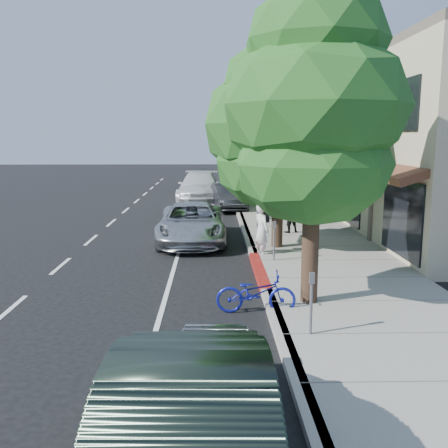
{
  "coord_description": "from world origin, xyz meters",
  "views": [
    {
      "loc": [
        -1.39,
        -13.39,
        4.04
      ],
      "look_at": [
        -1.04,
        1.88,
        1.35
      ],
      "focal_mm": 40.0,
      "sensor_mm": 36.0,
      "label": 1
    }
  ],
  "objects_px": {
    "street_tree_0": "(314,111)",
    "dark_suv_far": "(202,178)",
    "street_tree_1": "(279,127)",
    "silver_suv": "(192,223)",
    "street_tree_3": "(252,130)",
    "street_tree_5": "(240,130)",
    "bicycle": "(256,293)",
    "street_tree_2": "(262,132)",
    "dark_sedan": "(228,197)",
    "near_car_a": "(215,397)",
    "pedestrian": "(289,214)",
    "cyclist": "(262,230)",
    "street_tree_4": "(245,131)",
    "white_pickup": "(199,188)"
  },
  "relations": [
    {
      "from": "street_tree_0",
      "to": "bicycle",
      "type": "relative_size",
      "value": 4.0
    },
    {
      "from": "dark_suv_far",
      "to": "street_tree_5",
      "type": "bearing_deg",
      "value": 14.26
    },
    {
      "from": "street_tree_1",
      "to": "dark_sedan",
      "type": "height_order",
      "value": "street_tree_1"
    },
    {
      "from": "silver_suv",
      "to": "street_tree_4",
      "type": "bearing_deg",
      "value": 78.56
    },
    {
      "from": "street_tree_3",
      "to": "street_tree_5",
      "type": "xyz_separation_m",
      "value": [
        0.0,
        12.0,
        0.12
      ]
    },
    {
      "from": "street_tree_5",
      "to": "street_tree_4",
      "type": "bearing_deg",
      "value": -90.0
    },
    {
      "from": "street_tree_0",
      "to": "pedestrian",
      "type": "distance_m",
      "value": 9.44
    },
    {
      "from": "white_pickup",
      "to": "cyclist",
      "type": "bearing_deg",
      "value": -79.01
    },
    {
      "from": "street_tree_0",
      "to": "street_tree_3",
      "type": "bearing_deg",
      "value": 90.0
    },
    {
      "from": "white_pickup",
      "to": "silver_suv",
      "type": "bearing_deg",
      "value": -88.64
    },
    {
      "from": "street_tree_5",
      "to": "bicycle",
      "type": "distance_m",
      "value": 30.65
    },
    {
      "from": "street_tree_3",
      "to": "dark_sedan",
      "type": "height_order",
      "value": "street_tree_3"
    },
    {
      "from": "white_pickup",
      "to": "dark_suv_far",
      "type": "distance_m",
      "value": 9.48
    },
    {
      "from": "cyclist",
      "to": "dark_suv_far",
      "type": "relative_size",
      "value": 0.43
    },
    {
      "from": "white_pickup",
      "to": "dark_sedan",
      "type": "bearing_deg",
      "value": -60.9
    },
    {
      "from": "bicycle",
      "to": "near_car_a",
      "type": "relative_size",
      "value": 0.47
    },
    {
      "from": "street_tree_4",
      "to": "pedestrian",
      "type": "relative_size",
      "value": 4.77
    },
    {
      "from": "dark_sedan",
      "to": "dark_suv_far",
      "type": "bearing_deg",
      "value": 89.91
    },
    {
      "from": "street_tree_2",
      "to": "street_tree_4",
      "type": "relative_size",
      "value": 0.96
    },
    {
      "from": "street_tree_2",
      "to": "dark_suv_far",
      "type": "relative_size",
      "value": 1.62
    },
    {
      "from": "street_tree_1",
      "to": "near_car_a",
      "type": "height_order",
      "value": "street_tree_1"
    },
    {
      "from": "street_tree_4",
      "to": "dark_sedan",
      "type": "bearing_deg",
      "value": -100.48
    },
    {
      "from": "street_tree_2",
      "to": "street_tree_0",
      "type": "bearing_deg",
      "value": -90.0
    },
    {
      "from": "street_tree_0",
      "to": "dark_suv_far",
      "type": "height_order",
      "value": "street_tree_0"
    },
    {
      "from": "street_tree_0",
      "to": "pedestrian",
      "type": "bearing_deg",
      "value": 84.53
    },
    {
      "from": "street_tree_3",
      "to": "near_car_a",
      "type": "relative_size",
      "value": 1.88
    },
    {
      "from": "cyclist",
      "to": "dark_sedan",
      "type": "relative_size",
      "value": 0.42
    },
    {
      "from": "bicycle",
      "to": "pedestrian",
      "type": "bearing_deg",
      "value": -10.86
    },
    {
      "from": "street_tree_2",
      "to": "near_car_a",
      "type": "relative_size",
      "value": 1.8
    },
    {
      "from": "street_tree_4",
      "to": "bicycle",
      "type": "relative_size",
      "value": 3.98
    },
    {
      "from": "dark_sedan",
      "to": "near_car_a",
      "type": "distance_m",
      "value": 21.61
    },
    {
      "from": "street_tree_2",
      "to": "street_tree_5",
      "type": "height_order",
      "value": "street_tree_5"
    },
    {
      "from": "street_tree_3",
      "to": "silver_suv",
      "type": "height_order",
      "value": "street_tree_3"
    },
    {
      "from": "street_tree_2",
      "to": "street_tree_3",
      "type": "xyz_separation_m",
      "value": [
        0.0,
        6.0,
        0.16
      ]
    },
    {
      "from": "street_tree_3",
      "to": "dark_sedan",
      "type": "bearing_deg",
      "value": -129.47
    },
    {
      "from": "street_tree_5",
      "to": "street_tree_2",
      "type": "bearing_deg",
      "value": -90.0
    },
    {
      "from": "bicycle",
      "to": "street_tree_3",
      "type": "bearing_deg",
      "value": -1.62
    },
    {
      "from": "cyclist",
      "to": "bicycle",
      "type": "relative_size",
      "value": 1.01
    },
    {
      "from": "cyclist",
      "to": "pedestrian",
      "type": "height_order",
      "value": "cyclist"
    },
    {
      "from": "street_tree_5",
      "to": "cyclist",
      "type": "height_order",
      "value": "street_tree_5"
    },
    {
      "from": "street_tree_1",
      "to": "street_tree_5",
      "type": "distance_m",
      "value": 24.0
    },
    {
      "from": "street_tree_2",
      "to": "white_pickup",
      "type": "xyz_separation_m",
      "value": [
        -3.1,
        7.43,
        -3.32
      ]
    },
    {
      "from": "street_tree_1",
      "to": "dark_sedan",
      "type": "xyz_separation_m",
      "value": [
        -1.43,
        10.26,
        -3.62
      ]
    },
    {
      "from": "street_tree_3",
      "to": "street_tree_4",
      "type": "distance_m",
      "value": 6.0
    },
    {
      "from": "pedestrian",
      "to": "cyclist",
      "type": "bearing_deg",
      "value": 47.42
    },
    {
      "from": "cyclist",
      "to": "dark_sedan",
      "type": "xyz_separation_m",
      "value": [
        -0.78,
        11.26,
        -0.2
      ]
    },
    {
      "from": "street_tree_3",
      "to": "white_pickup",
      "type": "relative_size",
      "value": 1.17
    },
    {
      "from": "street_tree_3",
      "to": "silver_suv",
      "type": "distance_m",
      "value": 11.54
    },
    {
      "from": "street_tree_1",
      "to": "silver_suv",
      "type": "xyz_separation_m",
      "value": [
        -3.1,
        1.5,
        -3.59
      ]
    },
    {
      "from": "street_tree_4",
      "to": "street_tree_5",
      "type": "bearing_deg",
      "value": 90.0
    }
  ]
}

